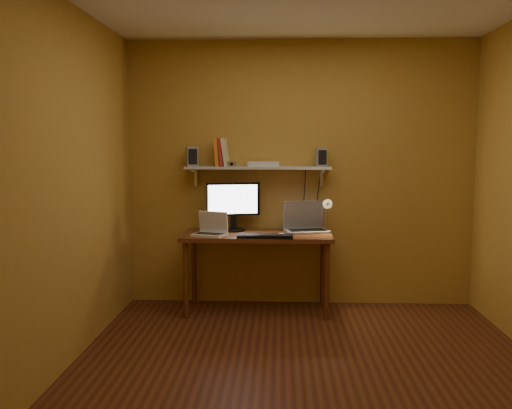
{
  "coord_description": "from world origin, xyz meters",
  "views": [
    {
      "loc": [
        -0.19,
        -3.75,
        1.57
      ],
      "look_at": [
        -0.41,
        1.18,
        1.04
      ],
      "focal_mm": 38.0,
      "sensor_mm": 36.0,
      "label": 1
    }
  ],
  "objects_px": {
    "shelf_camera": "(232,164)",
    "desk_lamp": "(327,210)",
    "desk": "(257,243)",
    "mouse": "(282,235)",
    "router": "(262,164)",
    "keyboard": "(265,236)",
    "speaker_right": "(321,157)",
    "wall_shelf": "(258,168)",
    "monitor": "(233,204)",
    "laptop": "(305,223)",
    "netbook": "(211,229)",
    "speaker_left": "(192,157)"
  },
  "relations": [
    {
      "from": "keyboard",
      "to": "mouse",
      "type": "height_order",
      "value": "mouse"
    },
    {
      "from": "desk",
      "to": "netbook",
      "type": "height_order",
      "value": "netbook"
    },
    {
      "from": "desk",
      "to": "netbook",
      "type": "bearing_deg",
      "value": -165.26
    },
    {
      "from": "monitor",
      "to": "mouse",
      "type": "relative_size",
      "value": 5.47
    },
    {
      "from": "desk_lamp",
      "to": "speaker_right",
      "type": "distance_m",
      "value": 0.51
    },
    {
      "from": "desk_lamp",
      "to": "shelf_camera",
      "type": "height_order",
      "value": "shelf_camera"
    },
    {
      "from": "netbook",
      "to": "monitor",
      "type": "bearing_deg",
      "value": 74.43
    },
    {
      "from": "netbook",
      "to": "shelf_camera",
      "type": "bearing_deg",
      "value": 71.96
    },
    {
      "from": "laptop",
      "to": "mouse",
      "type": "distance_m",
      "value": 0.4
    },
    {
      "from": "desk",
      "to": "wall_shelf",
      "type": "xyz_separation_m",
      "value": [
        0.0,
        0.19,
        0.69
      ]
    },
    {
      "from": "speaker_left",
      "to": "router",
      "type": "bearing_deg",
      "value": -17.04
    },
    {
      "from": "desk",
      "to": "speaker_right",
      "type": "distance_m",
      "value": 1.02
    },
    {
      "from": "monitor",
      "to": "desk",
      "type": "bearing_deg",
      "value": -48.32
    },
    {
      "from": "keyboard",
      "to": "desk_lamp",
      "type": "relative_size",
      "value": 1.34
    },
    {
      "from": "monitor",
      "to": "desk_lamp",
      "type": "xyz_separation_m",
      "value": [
        0.9,
        -0.03,
        -0.05
      ]
    },
    {
      "from": "keyboard",
      "to": "speaker_right",
      "type": "xyz_separation_m",
      "value": [
        0.52,
        0.42,
        0.7
      ]
    },
    {
      "from": "speaker_right",
      "to": "netbook",
      "type": "bearing_deg",
      "value": -173.37
    },
    {
      "from": "laptop",
      "to": "speaker_right",
      "type": "bearing_deg",
      "value": 1.76
    },
    {
      "from": "wall_shelf",
      "to": "laptop",
      "type": "bearing_deg",
      "value": -4.63
    },
    {
      "from": "desk",
      "to": "desk_lamp",
      "type": "height_order",
      "value": "desk_lamp"
    },
    {
      "from": "monitor",
      "to": "speaker_right",
      "type": "height_order",
      "value": "speaker_right"
    },
    {
      "from": "keyboard",
      "to": "desk_lamp",
      "type": "height_order",
      "value": "desk_lamp"
    },
    {
      "from": "speaker_right",
      "to": "speaker_left",
      "type": "bearing_deg",
      "value": 170.0
    },
    {
      "from": "desk",
      "to": "keyboard",
      "type": "relative_size",
      "value": 2.8
    },
    {
      "from": "desk",
      "to": "monitor",
      "type": "relative_size",
      "value": 2.75
    },
    {
      "from": "wall_shelf",
      "to": "speaker_right",
      "type": "relative_size",
      "value": 7.95
    },
    {
      "from": "router",
      "to": "keyboard",
      "type": "bearing_deg",
      "value": -84.46
    },
    {
      "from": "desk",
      "to": "keyboard",
      "type": "bearing_deg",
      "value": -68.86
    },
    {
      "from": "desk_lamp",
      "to": "netbook",
      "type": "bearing_deg",
      "value": -167.65
    },
    {
      "from": "monitor",
      "to": "shelf_camera",
      "type": "relative_size",
      "value": 5.74
    },
    {
      "from": "wall_shelf",
      "to": "speaker_right",
      "type": "xyz_separation_m",
      "value": [
        0.61,
        0.01,
        0.1
      ]
    },
    {
      "from": "wall_shelf",
      "to": "mouse",
      "type": "height_order",
      "value": "wall_shelf"
    },
    {
      "from": "desk_lamp",
      "to": "speaker_right",
      "type": "height_order",
      "value": "speaker_right"
    },
    {
      "from": "mouse",
      "to": "router",
      "type": "distance_m",
      "value": 0.75
    },
    {
      "from": "monitor",
      "to": "speaker_left",
      "type": "bearing_deg",
      "value": 159.99
    },
    {
      "from": "desk",
      "to": "laptop",
      "type": "bearing_deg",
      "value": 18.84
    },
    {
      "from": "desk_lamp",
      "to": "router",
      "type": "relative_size",
      "value": 1.26
    },
    {
      "from": "desk_lamp",
      "to": "speaker_left",
      "type": "xyz_separation_m",
      "value": [
        -1.3,
        0.07,
        0.51
      ]
    },
    {
      "from": "mouse",
      "to": "desk_lamp",
      "type": "relative_size",
      "value": 0.25
    },
    {
      "from": "keyboard",
      "to": "desk_lamp",
      "type": "distance_m",
      "value": 0.7
    },
    {
      "from": "mouse",
      "to": "speaker_left",
      "type": "relative_size",
      "value": 0.49
    },
    {
      "from": "desk",
      "to": "laptop",
      "type": "distance_m",
      "value": 0.51
    },
    {
      "from": "wall_shelf",
      "to": "shelf_camera",
      "type": "bearing_deg",
      "value": -163.1
    },
    {
      "from": "monitor",
      "to": "speaker_right",
      "type": "distance_m",
      "value": 0.96
    },
    {
      "from": "router",
      "to": "laptop",
      "type": "bearing_deg",
      "value": -5.3
    },
    {
      "from": "speaker_right",
      "to": "router",
      "type": "relative_size",
      "value": 0.59
    },
    {
      "from": "wall_shelf",
      "to": "desk_lamp",
      "type": "height_order",
      "value": "wall_shelf"
    },
    {
      "from": "laptop",
      "to": "speaker_right",
      "type": "xyz_separation_m",
      "value": [
        0.15,
        0.05,
        0.64
      ]
    },
    {
      "from": "shelf_camera",
      "to": "desk_lamp",
      "type": "bearing_deg",
      "value": 0.46
    },
    {
      "from": "laptop",
      "to": "mouse",
      "type": "xyz_separation_m",
      "value": [
        -0.23,
        -0.32,
        -0.06
      ]
    }
  ]
}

